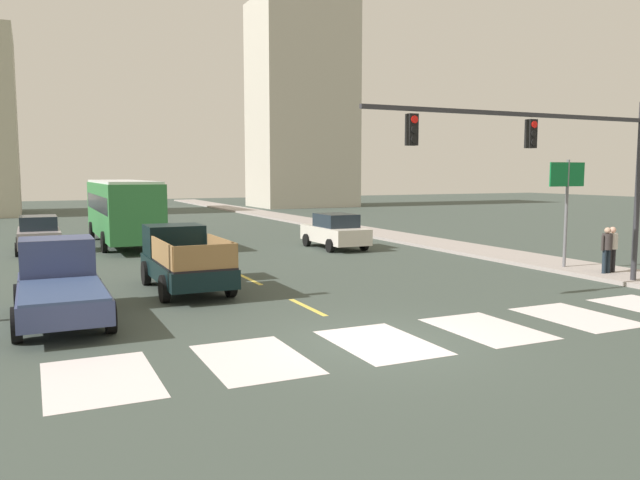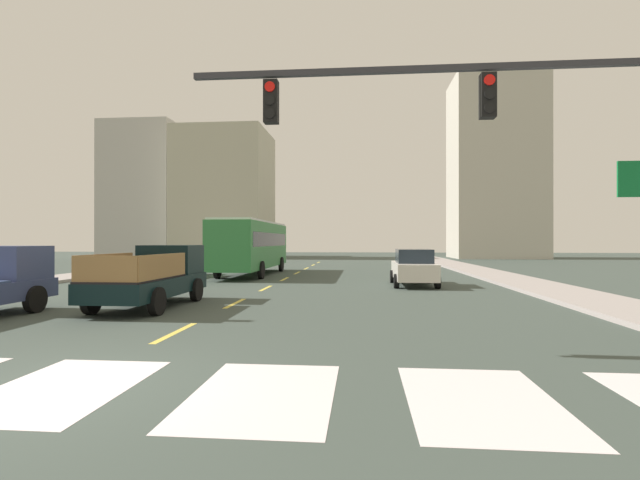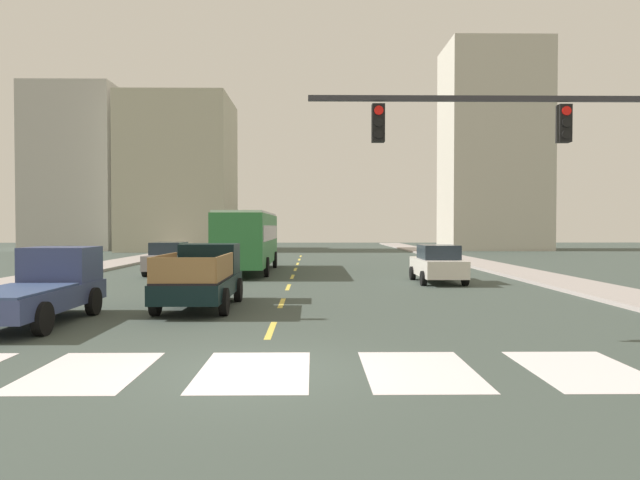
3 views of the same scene
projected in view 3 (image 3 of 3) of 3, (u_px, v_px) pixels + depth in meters
ground_plane at (254, 371)px, 10.17m from camera, size 160.00×160.00×0.00m
sidewalk_right at (538, 277)px, 28.31m from camera, size 2.81×110.00×0.15m
sidewalk_left at (43, 277)px, 28.00m from camera, size 2.81×110.00×0.15m
crosswalk_stripe_2 at (88, 371)px, 10.13m from camera, size 1.94×2.95×0.01m
crosswalk_stripe_3 at (254, 371)px, 10.17m from camera, size 1.94×2.95×0.01m
crosswalk_stripe_4 at (419, 370)px, 10.20m from camera, size 1.94×2.95×0.01m
crosswalk_stripe_5 at (583, 370)px, 10.24m from camera, size 1.94×2.95×0.01m
lane_dash_0 at (271, 330)px, 14.16m from camera, size 0.16×2.40×0.01m
lane_dash_1 at (282, 303)px, 19.16m from camera, size 0.16×2.40×0.01m
lane_dash_2 at (288, 287)px, 24.16m from camera, size 0.16×2.40×0.01m
lane_dash_3 at (292, 277)px, 29.16m from camera, size 0.16×2.40×0.01m
lane_dash_4 at (295, 269)px, 34.16m from camera, size 0.16×2.40×0.01m
lane_dash_5 at (298, 264)px, 39.15m from camera, size 0.16×2.40×0.01m
lane_dash_6 at (299, 260)px, 44.15m from camera, size 0.16×2.40×0.01m
lane_dash_7 at (301, 256)px, 49.15m from camera, size 0.16×2.40×0.01m
pickup_stakebed at (203, 277)px, 18.42m from camera, size 2.18×5.20×1.96m
pickup_dark at (42, 287)px, 15.46m from camera, size 2.18×5.20×1.96m
city_bus at (248, 237)px, 32.02m from camera, size 2.72×10.80×3.32m
sedan_near_left at (170, 258)px, 30.41m from camera, size 2.02×4.40×1.72m
sedan_near_right at (438, 264)px, 26.09m from camera, size 2.02×4.40×1.72m
traffic_signal_gantry at (619, 150)px, 12.87m from camera, size 10.48×0.27×6.00m
tower_tall_centre at (493, 148)px, 62.87m from camera, size 10.57×8.12×22.20m
block_mid_left at (180, 175)px, 60.83m from camera, size 10.85×10.45×15.92m
block_mid_right at (82, 170)px, 64.03m from camera, size 9.40×10.68×17.60m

